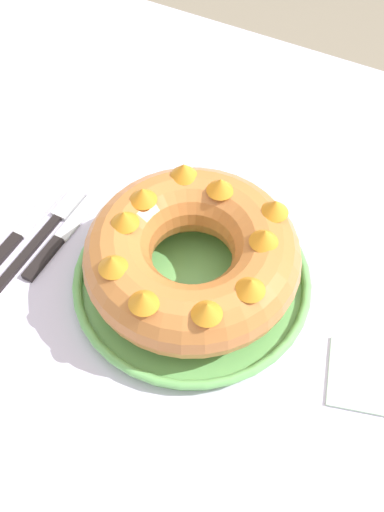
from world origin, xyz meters
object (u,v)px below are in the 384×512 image
object	(u,v)px
serving_dish	(192,280)
serving_knife	(17,237)
cake_knife	(58,240)
napkin	(383,380)
bundt_cake	(192,255)
fork	(47,231)

from	to	relation	value
serving_dish	serving_knife	size ratio (longest dim) A/B	1.50
cake_knife	napkin	bearing A→B (deg)	-1.48
serving_dish	cake_knife	bearing A→B (deg)	-173.47
serving_knife	napkin	world-z (taller)	serving_knife
cake_knife	serving_knife	bearing A→B (deg)	-160.09
napkin	serving_dish	bearing A→B (deg)	176.86
serving_dish	serving_knife	xyz separation A→B (m)	(-0.25, -0.05, -0.01)
cake_knife	bundt_cake	bearing A→B (deg)	3.99
serving_dish	bundt_cake	distance (m)	0.06
bundt_cake	napkin	world-z (taller)	bundt_cake
serving_knife	napkin	size ratio (longest dim) A/B	1.59
serving_knife	serving_dish	bearing A→B (deg)	11.13
serving_knife	cake_knife	size ratio (longest dim) A/B	1.22
serving_dish	cake_knife	size ratio (longest dim) A/B	1.84
cake_knife	fork	bearing A→B (deg)	161.99
bundt_cake	napkin	xyz separation A→B (m)	(0.26, -0.01, -0.07)
fork	napkin	xyz separation A→B (m)	(0.49, 0.00, -0.00)
serving_dish	fork	xyz separation A→B (m)	(-0.22, -0.02, -0.01)
serving_dish	serving_knife	bearing A→B (deg)	-169.87
serving_dish	fork	world-z (taller)	serving_dish
fork	napkin	world-z (taller)	fork
bundt_cake	fork	bearing A→B (deg)	-176.00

